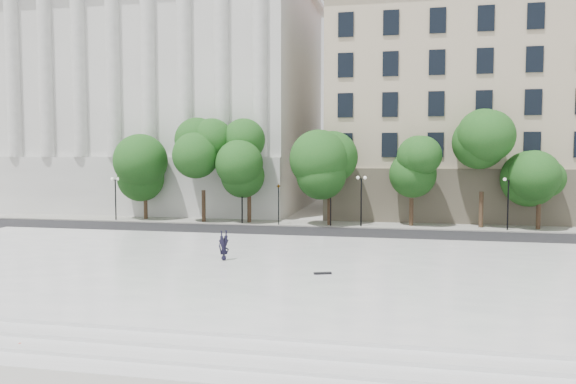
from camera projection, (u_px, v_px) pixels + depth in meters
name	position (u px, v px, depth m)	size (l,w,h in m)	color
ground	(207.00, 285.00, 27.09)	(160.00, 160.00, 0.00)	#B5B3AB
plaza	(226.00, 268.00, 30.01)	(44.00, 22.00, 0.45)	white
street	(284.00, 233.00, 44.68)	(60.00, 8.00, 0.02)	black
far_sidewalk	(298.00, 223.00, 50.54)	(60.00, 4.00, 0.12)	#A19F95
building_west	(181.00, 99.00, 67.30)	(31.50, 27.65, 25.60)	silver
building_east	(506.00, 109.00, 60.33)	(36.00, 26.15, 23.00)	tan
traffic_light_west	(279.00, 185.00, 48.92)	(0.61, 1.60, 4.13)	black
traffic_light_east	(331.00, 184.00, 47.99)	(0.77, 1.97, 4.28)	black
person_lying	(224.00, 256.00, 31.05)	(0.60, 0.40, 1.66)	black
skateboard	(323.00, 273.00, 27.52)	(0.87, 0.22, 0.09)	black
plaza_steps	(114.00, 344.00, 18.39)	(44.00, 3.00, 0.30)	white
street_trees	(325.00, 167.00, 49.24)	(39.16, 5.58, 7.93)	#382619
lamp_posts	(302.00, 192.00, 48.85)	(35.61, 0.28, 4.43)	black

